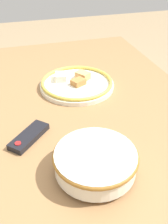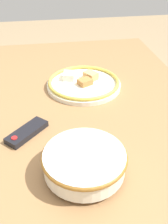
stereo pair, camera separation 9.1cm
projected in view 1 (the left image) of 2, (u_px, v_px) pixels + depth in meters
dining_table at (75, 132)px, 0.98m from camera, size 1.57×1.01×0.72m
noodle_bowl at (95, 161)px, 0.71m from camera, size 0.23×0.23×0.07m
food_plate at (77, 83)px, 1.12m from camera, size 0.32×0.32×0.05m
tv_remote at (29, 136)px, 0.84m from camera, size 0.15×0.14×0.02m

